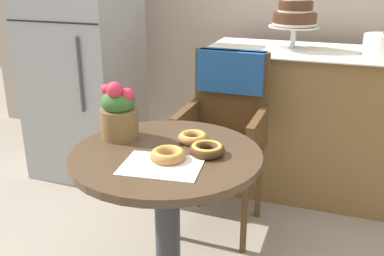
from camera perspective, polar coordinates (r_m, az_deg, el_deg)
The scene contains 11 objects.
cafe_table at distance 1.75m, azimuth -3.23°, elevation -9.48°, with size 0.72×0.72×0.72m.
wicker_chair at distance 2.35m, azimuth 4.42°, elevation 1.99°, with size 0.42×0.45×0.95m.
paper_napkin at distance 1.54m, azimuth -3.93°, elevation -4.87°, with size 0.28×0.21×0.00m, color white.
donut_front at distance 1.58m, azimuth -3.11°, elevation -3.42°, with size 0.13×0.13×0.04m.
donut_mid at distance 1.74m, azimuth 0.13°, elevation -1.17°, with size 0.12×0.12×0.04m.
donut_side at distance 1.63m, azimuth 1.95°, elevation -2.71°, with size 0.13×0.13×0.04m.
flower_vase at distance 1.78m, azimuth -9.35°, elevation 2.07°, with size 0.15×0.15×0.24m.
display_counter at distance 2.85m, azimuth 17.47°, elevation 0.45°, with size 1.56×0.62×0.90m.
tiered_cake_stand at distance 2.73m, azimuth 13.09°, elevation 14.03°, with size 0.30×0.30×0.34m.
round_layer_cake at distance 2.69m, azimuth 23.39°, elevation 9.74°, with size 0.22×0.22×0.14m.
refrigerator at distance 3.04m, azimuth -13.88°, elevation 9.73°, with size 0.64×0.63×1.70m.
Camera 1 is at (0.60, -1.40, 1.38)m, focal length 41.50 mm.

